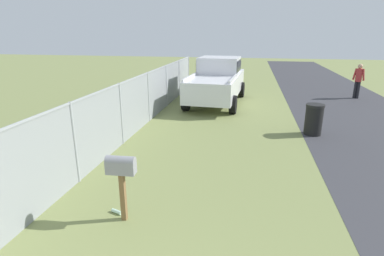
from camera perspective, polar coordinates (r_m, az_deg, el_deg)
The scene contains 6 objects.
mailbox at distance 5.45m, azimuth -13.03°, elevation -7.53°, with size 0.23×0.51×1.23m.
pickup_truck at distance 14.65m, azimuth 4.75°, elevation 9.02°, with size 5.45×2.53×2.09m.
trash_bin at distance 10.75m, azimuth 21.67°, elevation 1.48°, with size 0.58×0.58×1.02m.
pedestrian at distance 17.63m, azimuth 28.52°, elevation 8.07°, with size 0.30×0.52×1.72m.
fence_section at distance 10.39m, azimuth -10.34°, elevation 4.65°, with size 17.62×0.07×1.84m.
litter_bottle_by_mailbox at distance 6.10m, azimuth -13.81°, elevation -14.85°, with size 0.07×0.07×0.22m, color #B2D8BF.
Camera 1 is at (-0.96, -0.66, 3.25)m, focal length 28.71 mm.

